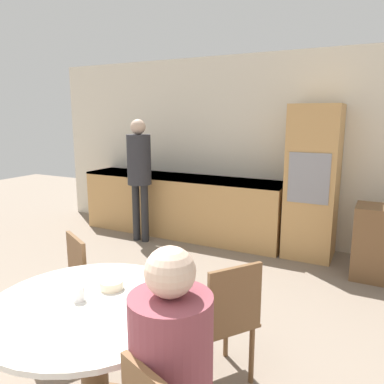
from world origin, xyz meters
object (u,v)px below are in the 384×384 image
Objects in this scene: dining_table at (93,339)px; person_standing at (139,167)px; cup at (79,294)px; bowl_near at (112,285)px; chair_far_left at (65,286)px; oven_unit at (313,182)px; person_seated at (168,373)px; chair_far_right at (226,317)px.

person_standing is at bearing 120.33° from dining_table.
person_standing is 21.22× the size of cup.
person_standing is at bearing 122.00° from bowl_near.
cup is (-0.08, -0.00, 0.26)m from dining_table.
chair_far_left is 6.15× the size of bowl_near.
chair_far_left is (-1.31, -2.85, -0.47)m from oven_unit.
person_seated is at bearing -34.80° from bowl_near.
chair_far_left is at bearing -67.94° from person_standing.
chair_far_right is 0.95m from cup.
person_standing is (-2.26, -0.51, 0.12)m from oven_unit.
person_standing is 3.10m from bowl_near.
chair_far_right is at bearing -44.69° from person_standing.
person_seated is 0.83m from bowl_near.
person_seated reaches higher than bowl_near.
chair_far_right is at bearing 96.82° from person_seated.
cup is at bearing -9.47° from chair_far_left.
cup is (0.62, -0.48, 0.30)m from chair_far_left.
oven_unit is 3.20m from bowl_near.
person_seated reaches higher than chair_far_left.
bowl_near is at bearing -58.00° from person_standing.
chair_far_right is (-0.05, -2.69, -0.47)m from oven_unit.
dining_table is at bearing 157.61° from person_seated.
oven_unit is 3.61m from person_seated.
cup is at bearing 159.95° from person_seated.
chair_far_left is at bearing 145.83° from dining_table.
chair_far_right is 3.16m from person_standing.
chair_far_left reaches higher than bowl_near.
chair_far_right is 0.68× the size of person_seated.
dining_table is at bearing -86.92° from bowl_near.
chair_far_right is at bearing 44.68° from cup.
oven_unit is at bearing 78.26° from cup.
cup is at bearing -60.94° from person_standing.
dining_table is at bearing -59.67° from person_standing.
chair_far_left is at bearing -47.33° from chair_far_right.
oven_unit is 2.32m from person_standing.
oven_unit is 3.41m from dining_table.
person_seated is at bearing 42.32° from chair_far_right.
dining_table is 8.22× the size of bowl_near.
oven_unit is 23.46× the size of cup.
cup is at bearing -9.82° from chair_far_right.
dining_table is 0.84m from chair_far_left.
person_seated is (0.11, -0.91, 0.24)m from chair_far_right.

